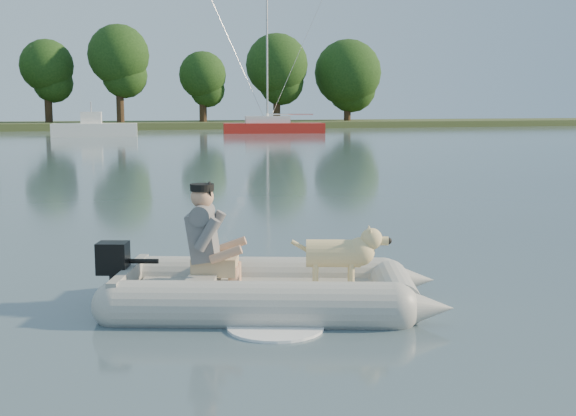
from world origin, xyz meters
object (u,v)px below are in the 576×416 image
object	(u,v)px
dinghy	(271,252)
sailboat	(273,127)
man	(205,233)
motorboat	(95,120)
dog	(333,258)

from	to	relation	value
dinghy	sailboat	size ratio (longest dim) A/B	0.45
man	motorboat	size ratio (longest dim) A/B	0.18
dinghy	motorboat	xyz separation A→B (m)	(0.89, 43.60, 0.54)
dinghy	motorboat	bearing A→B (deg)	108.81
dinghy	dog	world-z (taller)	dinghy
dog	motorboat	bearing A→B (deg)	109.61
man	dog	bearing A→B (deg)	0.00
motorboat	sailboat	size ratio (longest dim) A/B	0.55
man	dog	world-z (taller)	man
dinghy	sailboat	bearing A→B (deg)	92.92
dog	sailboat	world-z (taller)	sailboat
man	dog	distance (m)	1.32
dog	dinghy	bearing A→B (deg)	-175.43
motorboat	sailboat	bearing A→B (deg)	17.94
motorboat	dog	bearing A→B (deg)	-83.24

